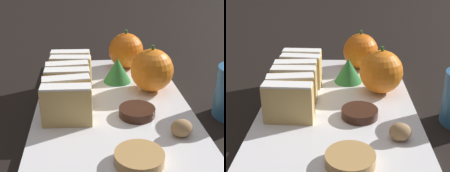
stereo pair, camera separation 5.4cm
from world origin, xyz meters
The scene contains 14 objects.
ground_plane centered at (0.00, 0.00, 0.00)m, with size 6.00×6.00×0.00m, color black.
serving_platter centered at (0.00, 0.00, 0.01)m, with size 0.26×0.44×0.01m.
stollen_slice_front centered at (-0.07, -0.07, 0.04)m, with size 0.08×0.03×0.06m.
stollen_slice_second centered at (-0.08, -0.04, 0.04)m, with size 0.08×0.03×0.06m.
stollen_slice_third centered at (-0.08, 0.00, 0.04)m, with size 0.08×0.02×0.06m.
stollen_slice_fourth centered at (-0.08, 0.03, 0.04)m, with size 0.08×0.03×0.06m.
stollen_slice_fifth centered at (-0.07, 0.06, 0.04)m, with size 0.08×0.03×0.06m.
stollen_slice_sixth centered at (-0.07, 0.10, 0.04)m, with size 0.08×0.03×0.06m.
orange_near centered at (0.08, 0.04, 0.05)m, with size 0.08×0.08×0.09m.
orange_far centered at (0.05, 0.17, 0.05)m, with size 0.08×0.08×0.09m.
walnut centered at (0.09, -0.12, 0.02)m, with size 0.03×0.03×0.03m.
chocolate_cookie centered at (0.04, -0.05, 0.02)m, with size 0.06×0.06×0.01m.
gingerbread_cookie centered at (0.02, -0.17, 0.02)m, with size 0.06×0.06×0.01m.
evergreen_sprig centered at (0.02, 0.09, 0.04)m, with size 0.06×0.06×0.05m.
Camera 1 is at (-0.04, -0.49, 0.26)m, focal length 50.00 mm.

